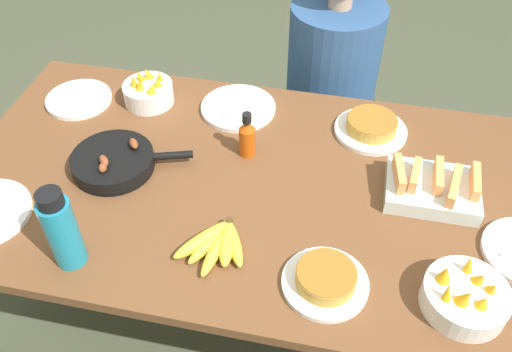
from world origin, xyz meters
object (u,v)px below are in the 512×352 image
Objects in this scene: frittata_plate_center at (326,280)px; fruit_bowl_mango at (148,92)px; person_figure at (328,107)px; frittata_plate_side at (371,127)px; skillet at (114,162)px; fruit_bowl_citrus at (465,296)px; water_bottle at (62,230)px; empty_plate_mid_edge at (79,99)px; melon_tray at (432,187)px; hot_sauce_bottle at (247,137)px; banana_bunch at (218,243)px; empty_plate_near_front at (238,108)px.

fruit_bowl_mango is (-0.70, 0.64, 0.02)m from frittata_plate_center.
person_figure is at bearing 35.42° from fruit_bowl_mango.
frittata_plate_side is 0.20× the size of person_figure.
fruit_bowl_mango is at bearing 74.95° from skillet.
fruit_bowl_citrus is 1.01m from water_bottle.
person_figure is (0.86, 0.48, -0.26)m from empty_plate_mid_edge.
melon_tray is 0.57m from hot_sauce_bottle.
skillet is 1.02m from person_figure.
fruit_bowl_mango is at bearing 124.88° from banana_bunch.
skillet is at bearing 93.74° from water_bottle.
hot_sauce_bottle is (0.38, 0.15, 0.04)m from skillet.
hot_sauce_bottle reaches higher than frittata_plate_side.
fruit_bowl_citrus reaches higher than frittata_plate_side.
empty_plate_near_front is at bearing 7.03° from empty_plate_mid_edge.
banana_bunch is 0.80× the size of empty_plate_near_front.
frittata_plate_center reaches higher than banana_bunch.
frittata_plate_center is 0.93× the size of frittata_plate_side.
water_bottle reaches higher than fruit_bowl_citrus.
empty_plate_near_front is at bearing 32.98° from skillet.
water_bottle is (-0.93, -0.43, 0.08)m from melon_tray.
empty_plate_mid_edge is 1.33× the size of fruit_bowl_mango.
water_bottle is at bearing -111.33° from empty_plate_near_front.
frittata_plate_center is (0.69, -0.29, -0.00)m from skillet.
frittata_plate_side is 1.03m from empty_plate_mid_edge.
banana_bunch is at bearing -89.24° from hot_sauce_bottle.
skillet is at bearing 149.16° from banana_bunch.
water_bottle is at bearing -175.22° from frittata_plate_center.
fruit_bowl_mango is 0.45m from hot_sauce_bottle.
fruit_bowl_citrus is 1.32× the size of hot_sauce_bottle.
water_bottle reaches higher than hot_sauce_bottle.
skillet is 2.30× the size of hot_sauce_bottle.
hot_sauce_bottle is (0.08, -0.22, 0.06)m from empty_plate_near_front.
frittata_plate_center is 0.64m from frittata_plate_side.
empty_plate_near_front is 0.97m from fruit_bowl_citrus.
water_bottle is 0.62m from hot_sauce_bottle.
frittata_plate_side is 0.55m from person_figure.
person_figure reaches higher than melon_tray.
water_bottle is 1.57× the size of hot_sauce_bottle.
melon_tray is 0.22× the size of person_figure.
fruit_bowl_citrus is (0.72, -0.65, 0.03)m from empty_plate_near_front.
frittata_plate_side is (-0.19, 0.26, -0.01)m from melon_tray.
fruit_bowl_mango is (-0.32, -0.02, 0.03)m from empty_plate_near_front.
water_bottle is at bearing -176.14° from fruit_bowl_citrus.
fruit_bowl_citrus is at bearing -79.36° from melon_tray.
hot_sauce_bottle is at bearing -69.40° from empty_plate_near_front.
frittata_plate_side is at bearing 2.25° from empty_plate_mid_edge.
banana_bunch is 0.78× the size of melon_tray.
banana_bunch is 0.90× the size of empty_plate_mid_edge.
banana_bunch is at bearing 17.71° from water_bottle.
melon_tray is at bearing 24.97° from water_bottle.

